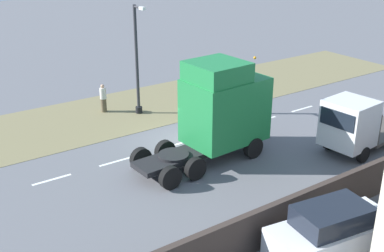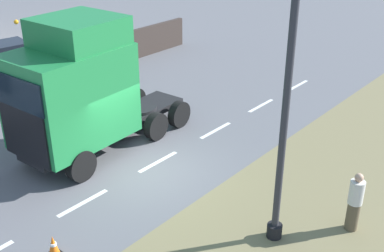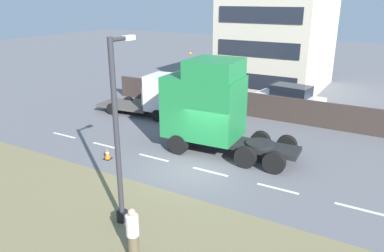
{
  "view_description": "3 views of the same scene",
  "coord_description": "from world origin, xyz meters",
  "px_view_note": "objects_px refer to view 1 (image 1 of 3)",
  "views": [
    {
      "loc": [
        19.19,
        -12.73,
        10.46
      ],
      "look_at": [
        0.63,
        0.1,
        1.13
      ],
      "focal_mm": 45.0,
      "sensor_mm": 36.0,
      "label": 1
    },
    {
      "loc": [
        -10.15,
        9.42,
        8.24
      ],
      "look_at": [
        -1.74,
        -0.45,
        2.0
      ],
      "focal_mm": 45.0,
      "sensor_mm": 36.0,
      "label": 2
    },
    {
      "loc": [
        -13.93,
        -7.82,
        7.62
      ],
      "look_at": [
        1.05,
        0.88,
        1.65
      ],
      "focal_mm": 35.0,
      "sensor_mm": 36.0,
      "label": 3
    }
  ],
  "objects_px": {
    "parked_car": "(332,233)",
    "lamp_post": "(138,67)",
    "lorry_cab": "(221,110)",
    "traffic_cone_lead": "(233,113)",
    "flatbed_truck": "(354,125)",
    "pedestrian": "(103,98)"
  },
  "relations": [
    {
      "from": "lorry_cab",
      "to": "parked_car",
      "type": "xyz_separation_m",
      "value": [
        8.46,
        -1.8,
        -1.42
      ]
    },
    {
      "from": "lorry_cab",
      "to": "traffic_cone_lead",
      "type": "distance_m",
      "value": 5.6
    },
    {
      "from": "traffic_cone_lead",
      "to": "lorry_cab",
      "type": "bearing_deg",
      "value": -46.41
    },
    {
      "from": "flatbed_truck",
      "to": "traffic_cone_lead",
      "type": "bearing_deg",
      "value": 9.39
    },
    {
      "from": "parked_car",
      "to": "pedestrian",
      "type": "height_order",
      "value": "parked_car"
    },
    {
      "from": "lorry_cab",
      "to": "flatbed_truck",
      "type": "relative_size",
      "value": 1.14
    },
    {
      "from": "parked_car",
      "to": "pedestrian",
      "type": "xyz_separation_m",
      "value": [
        -17.3,
        -0.31,
        -0.12
      ]
    },
    {
      "from": "lorry_cab",
      "to": "parked_car",
      "type": "distance_m",
      "value": 8.76
    },
    {
      "from": "parked_car",
      "to": "traffic_cone_lead",
      "type": "bearing_deg",
      "value": 163.73
    },
    {
      "from": "pedestrian",
      "to": "traffic_cone_lead",
      "type": "distance_m",
      "value": 7.91
    },
    {
      "from": "lorry_cab",
      "to": "flatbed_truck",
      "type": "bearing_deg",
      "value": 54.64
    },
    {
      "from": "lorry_cab",
      "to": "lamp_post",
      "type": "bearing_deg",
      "value": -179.65
    },
    {
      "from": "lorry_cab",
      "to": "traffic_cone_lead",
      "type": "bearing_deg",
      "value": 130.38
    },
    {
      "from": "pedestrian",
      "to": "traffic_cone_lead",
      "type": "bearing_deg",
      "value": 48.04
    },
    {
      "from": "flatbed_truck",
      "to": "parked_car",
      "type": "relative_size",
      "value": 1.3
    },
    {
      "from": "parked_car",
      "to": "traffic_cone_lead",
      "type": "distance_m",
      "value": 13.27
    },
    {
      "from": "lorry_cab",
      "to": "flatbed_truck",
      "type": "distance_m",
      "value": 6.63
    },
    {
      "from": "flatbed_truck",
      "to": "traffic_cone_lead",
      "type": "distance_m",
      "value": 7.4
    },
    {
      "from": "flatbed_truck",
      "to": "traffic_cone_lead",
      "type": "height_order",
      "value": "flatbed_truck"
    },
    {
      "from": "parked_car",
      "to": "lamp_post",
      "type": "height_order",
      "value": "lamp_post"
    },
    {
      "from": "flatbed_truck",
      "to": "pedestrian",
      "type": "distance_m",
      "value": 14.55
    },
    {
      "from": "lorry_cab",
      "to": "traffic_cone_lead",
      "type": "height_order",
      "value": "lorry_cab"
    }
  ]
}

